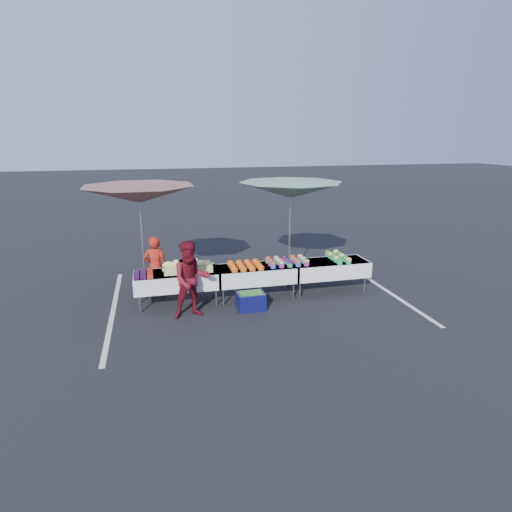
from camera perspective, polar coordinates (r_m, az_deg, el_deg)
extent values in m
plane|color=black|center=(10.07, 0.00, -5.48)|extent=(80.00, 80.00, 0.00)
cube|color=silver|center=(9.87, -18.49, -6.79)|extent=(0.10, 5.00, 0.00)
cube|color=silver|center=(11.22, 16.12, -3.84)|extent=(0.10, 5.00, 0.00)
cube|color=white|center=(9.58, -10.52, -2.25)|extent=(1.80, 0.75, 0.04)
cube|color=white|center=(9.63, -10.47, -3.16)|extent=(1.86, 0.81, 0.36)
cylinder|color=slate|center=(9.49, -15.22, -6.19)|extent=(0.04, 0.04, 0.39)
cylinder|color=slate|center=(10.04, -15.16, -4.95)|extent=(0.04, 0.04, 0.39)
cylinder|color=slate|center=(9.56, -5.32, -5.50)|extent=(0.04, 0.04, 0.39)
cylinder|color=slate|center=(10.10, -5.82, -4.31)|extent=(0.04, 0.04, 0.39)
cube|color=white|center=(9.83, 0.00, -1.51)|extent=(1.80, 0.75, 0.04)
cube|color=white|center=(9.88, 0.00, -2.40)|extent=(1.86, 0.81, 0.36)
cylinder|color=slate|center=(9.58, -4.37, -5.43)|extent=(0.04, 0.04, 0.39)
cylinder|color=slate|center=(10.13, -4.92, -4.24)|extent=(0.04, 0.04, 0.39)
cylinder|color=slate|center=(9.95, 5.01, -4.61)|extent=(0.04, 0.04, 0.39)
cylinder|color=slate|center=(10.48, 3.98, -3.51)|extent=(0.04, 0.04, 0.39)
cube|color=white|center=(10.38, 9.70, -0.79)|extent=(1.80, 0.75, 0.04)
cube|color=white|center=(10.43, 9.66, -1.63)|extent=(1.86, 0.81, 0.36)
cylinder|color=slate|center=(10.00, 5.88, -4.52)|extent=(0.04, 0.04, 0.39)
cylinder|color=slate|center=(10.53, 4.82, -3.44)|extent=(0.04, 0.04, 0.39)
cylinder|color=slate|center=(10.64, 14.26, -3.68)|extent=(0.04, 0.04, 0.39)
cylinder|color=slate|center=(11.14, 12.86, -2.70)|extent=(0.04, 0.04, 0.39)
cube|color=black|center=(9.31, -15.67, -2.75)|extent=(0.12, 0.12, 0.08)
cube|color=black|center=(9.44, -15.64, -2.48)|extent=(0.12, 0.12, 0.08)
cube|color=black|center=(9.57, -15.62, -2.23)|extent=(0.12, 0.12, 0.08)
cube|color=black|center=(9.71, -15.61, -1.97)|extent=(0.12, 0.12, 0.08)
cube|color=black|center=(9.30, -14.80, -2.69)|extent=(0.12, 0.12, 0.08)
cube|color=black|center=(9.44, -14.80, -2.43)|extent=(0.12, 0.12, 0.08)
cube|color=black|center=(9.57, -14.79, -2.17)|extent=(0.12, 0.12, 0.08)
cube|color=black|center=(9.70, -14.78, -1.92)|extent=(0.12, 0.12, 0.08)
cube|color=maroon|center=(9.30, -13.94, -2.64)|extent=(0.12, 0.12, 0.08)
cube|color=maroon|center=(9.43, -13.95, -2.37)|extent=(0.12, 0.12, 0.08)
cube|color=maroon|center=(9.57, -13.95, -2.12)|extent=(0.12, 0.12, 0.08)
cube|color=maroon|center=(9.70, -13.96, -1.87)|extent=(0.12, 0.12, 0.08)
cube|color=#CDDC71|center=(9.62, -9.08, -1.55)|extent=(1.05, 0.55, 0.14)
cylinder|color=#CDDC71|center=(9.78, -7.39, -0.98)|extent=(0.27, 0.09, 0.10)
cylinder|color=#CDDC71|center=(9.61, -11.39, -1.03)|extent=(0.27, 0.14, 0.07)
cylinder|color=#CDDC71|center=(9.48, -8.39, -0.85)|extent=(0.27, 0.14, 0.09)
cylinder|color=#CDDC71|center=(9.62, -11.63, -1.39)|extent=(0.27, 0.15, 0.10)
cylinder|color=#CDDC71|center=(9.53, -10.14, -1.19)|extent=(0.27, 0.15, 0.08)
cylinder|color=#CDDC71|center=(9.62, -9.36, -0.80)|extent=(0.27, 0.10, 0.10)
cylinder|color=#CDDC71|center=(9.50, -9.30, -1.03)|extent=(0.27, 0.07, 0.08)
cylinder|color=#CDDC71|center=(9.41, -9.80, -1.50)|extent=(0.27, 0.14, 0.09)
cylinder|color=#CDDC71|center=(9.77, -10.15, -0.71)|extent=(0.27, 0.12, 0.08)
cylinder|color=#CDDC71|center=(9.74, -6.48, -0.93)|extent=(0.27, 0.16, 0.08)
cylinder|color=#CDDC71|center=(9.54, -10.97, -1.16)|extent=(0.27, 0.11, 0.07)
cylinder|color=#CDDC71|center=(9.38, -9.49, -1.80)|extent=(0.27, 0.10, 0.07)
cylinder|color=#CDDC71|center=(9.73, -8.55, -0.63)|extent=(0.27, 0.12, 0.08)
cylinder|color=#CDDC71|center=(9.36, -11.63, -1.68)|extent=(0.27, 0.15, 0.08)
cylinder|color=#CDDC71|center=(9.60, -11.17, -0.94)|extent=(0.27, 0.10, 0.08)
cylinder|color=#CDDC71|center=(9.56, -7.84, -1.09)|extent=(0.27, 0.16, 0.10)
cylinder|color=#CDDC71|center=(9.49, -10.77, -0.95)|extent=(0.27, 0.12, 0.09)
cylinder|color=#CDDC71|center=(9.38, -7.34, -1.10)|extent=(0.27, 0.09, 0.07)
cylinder|color=#CDDC71|center=(9.44, -6.97, -1.42)|extent=(0.27, 0.10, 0.09)
cylinder|color=#CDDC71|center=(9.49, -7.54, -1.42)|extent=(0.27, 0.12, 0.09)
cube|color=white|center=(9.30, -8.58, -2.43)|extent=(0.30, 0.25, 0.05)
cylinder|color=#D05817|center=(9.44, -2.84, -1.98)|extent=(0.15, 0.15, 0.05)
ellipsoid|color=#ED570D|center=(9.43, -2.85, -1.75)|extent=(0.15, 0.15, 0.08)
cylinder|color=#D05817|center=(9.61, -3.05, -1.66)|extent=(0.15, 0.15, 0.05)
ellipsoid|color=#ED570D|center=(9.60, -3.05, -1.43)|extent=(0.15, 0.15, 0.08)
cylinder|color=#D05817|center=(9.78, -3.24, -1.35)|extent=(0.15, 0.15, 0.05)
ellipsoid|color=#ED570D|center=(9.77, -3.25, -1.13)|extent=(0.15, 0.15, 0.08)
cylinder|color=#D05817|center=(9.95, -3.43, -1.05)|extent=(0.15, 0.15, 0.05)
ellipsoid|color=#ED570D|center=(9.94, -3.44, -0.83)|extent=(0.15, 0.15, 0.08)
cylinder|color=#D05817|center=(9.48, -1.66, -1.90)|extent=(0.15, 0.15, 0.05)
ellipsoid|color=#ED570D|center=(9.47, -1.66, -1.67)|extent=(0.15, 0.15, 0.08)
cylinder|color=#D05817|center=(9.65, -1.88, -1.58)|extent=(0.15, 0.15, 0.05)
ellipsoid|color=#ED570D|center=(9.64, -1.88, -1.35)|extent=(0.15, 0.15, 0.08)
cylinder|color=#D05817|center=(9.82, -2.10, -1.27)|extent=(0.15, 0.15, 0.05)
ellipsoid|color=#ED570D|center=(9.80, -2.10, -1.05)|extent=(0.15, 0.15, 0.08)
cylinder|color=#D05817|center=(9.99, -2.31, -0.97)|extent=(0.15, 0.15, 0.05)
ellipsoid|color=#ED570D|center=(9.97, -2.31, -0.75)|extent=(0.15, 0.15, 0.08)
cylinder|color=#D05817|center=(9.52, -0.48, -1.81)|extent=(0.15, 0.15, 0.05)
ellipsoid|color=#ED570D|center=(9.51, -0.48, -1.58)|extent=(0.15, 0.15, 0.08)
cylinder|color=#D05817|center=(9.69, -0.72, -1.50)|extent=(0.15, 0.15, 0.05)
ellipsoid|color=#ED570D|center=(9.68, -0.72, -1.27)|extent=(0.15, 0.15, 0.08)
cylinder|color=#D05817|center=(9.86, -0.96, -1.19)|extent=(0.15, 0.15, 0.05)
ellipsoid|color=#ED570D|center=(9.84, -0.96, -0.97)|extent=(0.15, 0.15, 0.08)
cylinder|color=#D05817|center=(10.02, -1.19, -0.90)|extent=(0.15, 0.15, 0.05)
ellipsoid|color=#ED570D|center=(10.01, -1.19, -0.68)|extent=(0.15, 0.15, 0.08)
cylinder|color=#D05817|center=(9.57, 0.69, -1.72)|extent=(0.15, 0.15, 0.05)
ellipsoid|color=#ED570D|center=(9.56, 0.69, -1.50)|extent=(0.15, 0.15, 0.08)
cylinder|color=#D05817|center=(9.73, 0.43, -1.41)|extent=(0.15, 0.15, 0.05)
ellipsoid|color=#ED570D|center=(9.72, 0.43, -1.19)|extent=(0.15, 0.15, 0.08)
cylinder|color=#D05817|center=(9.90, 0.17, -1.11)|extent=(0.15, 0.15, 0.05)
ellipsoid|color=#ED570D|center=(9.89, 0.17, -0.89)|extent=(0.15, 0.15, 0.08)
cylinder|color=#D05817|center=(10.07, -0.07, -0.82)|extent=(0.15, 0.15, 0.05)
ellipsoid|color=#ED570D|center=(10.06, -0.07, -0.60)|extent=(0.15, 0.15, 0.08)
cylinder|color=blue|center=(9.69, 2.32, -1.35)|extent=(0.13, 0.13, 0.10)
ellipsoid|color=maroon|center=(9.67, 2.32, -1.01)|extent=(0.14, 0.14, 0.10)
cylinder|color=#9F2270|center=(9.89, 1.97, -0.98)|extent=(0.13, 0.13, 0.10)
ellipsoid|color=maroon|center=(9.88, 1.97, -0.65)|extent=(0.14, 0.14, 0.10)
cylinder|color=#259458|center=(10.10, 1.63, -0.63)|extent=(0.13, 0.13, 0.10)
ellipsoid|color=maroon|center=(10.08, 1.64, -0.30)|extent=(0.14, 0.14, 0.10)
cylinder|color=#9F2270|center=(9.75, 3.45, -1.27)|extent=(0.13, 0.13, 0.10)
ellipsoid|color=tan|center=(9.73, 3.46, -0.93)|extent=(0.14, 0.14, 0.10)
cylinder|color=#259458|center=(9.95, 3.08, -0.90)|extent=(0.13, 0.13, 0.10)
ellipsoid|color=tan|center=(9.93, 3.08, -0.57)|extent=(0.14, 0.14, 0.10)
cylinder|color=blue|center=(10.15, 2.72, -0.55)|extent=(0.13, 0.13, 0.10)
ellipsoid|color=tan|center=(10.13, 2.73, -0.23)|extent=(0.14, 0.14, 0.10)
cylinder|color=#259458|center=(9.80, 4.57, -1.18)|extent=(0.13, 0.13, 0.10)
ellipsoid|color=#2B1230|center=(9.79, 4.58, -0.85)|extent=(0.14, 0.14, 0.10)
cylinder|color=blue|center=(10.00, 4.18, -0.82)|extent=(0.13, 0.13, 0.10)
ellipsoid|color=#2B1230|center=(9.99, 4.18, -0.49)|extent=(0.14, 0.14, 0.10)
cylinder|color=#9F2270|center=(10.20, 3.80, -0.48)|extent=(0.13, 0.13, 0.10)
ellipsoid|color=#2B1230|center=(10.19, 3.81, -0.15)|extent=(0.14, 0.14, 0.10)
cylinder|color=blue|center=(9.87, 5.67, -1.10)|extent=(0.13, 0.13, 0.10)
ellipsoid|color=maroon|center=(9.85, 5.68, -0.76)|extent=(0.14, 0.14, 0.10)
cylinder|color=#9F2270|center=(10.07, 5.26, -0.74)|extent=(0.13, 0.13, 0.10)
ellipsoid|color=maroon|center=(10.05, 5.27, -0.42)|extent=(0.14, 0.14, 0.10)
cylinder|color=#259458|center=(10.26, 4.87, -0.40)|extent=(0.13, 0.13, 0.10)
ellipsoid|color=maroon|center=(10.25, 4.87, -0.08)|extent=(0.14, 0.14, 0.10)
cylinder|color=#9F2270|center=(9.93, 6.76, -1.02)|extent=(0.13, 0.13, 0.10)
ellipsoid|color=tan|center=(9.92, 6.77, -0.68)|extent=(0.14, 0.14, 0.10)
cylinder|color=#259458|center=(10.13, 6.33, -0.66)|extent=(0.13, 0.13, 0.10)
ellipsoid|color=tan|center=(10.11, 6.34, -0.34)|extent=(0.14, 0.14, 0.10)
cylinder|color=blue|center=(10.33, 5.92, -0.33)|extent=(0.13, 0.13, 0.10)
ellipsoid|color=tan|center=(10.31, 5.93, -0.01)|extent=(0.14, 0.14, 0.10)
cylinder|color=#259458|center=(10.18, 11.10, -0.84)|extent=(0.14, 0.14, 0.08)
ellipsoid|color=#1C691D|center=(10.17, 11.12, -0.55)|extent=(0.14, 0.14, 0.11)
cylinder|color=#259458|center=(10.34, 10.69, -0.56)|extent=(0.14, 0.14, 0.08)
ellipsoid|color=tan|center=(10.32, 10.71, -0.27)|extent=(0.14, 0.14, 0.11)
cylinder|color=#259458|center=(10.50, 10.29, -0.29)|extent=(0.14, 0.14, 0.08)
ellipsoid|color=#1C691D|center=(10.48, 10.31, 0.00)|extent=(0.14, 0.14, 0.11)
cylinder|color=#259458|center=(10.65, 9.91, -0.03)|extent=(0.14, 0.14, 0.08)
ellipsoid|color=tan|center=(10.64, 9.92, 0.25)|extent=(0.14, 0.14, 0.11)
cylinder|color=#259458|center=(10.81, 9.53, 0.22)|extent=(0.14, 0.14, 0.08)
ellipsoid|color=#1C691D|center=(10.80, 9.54, 0.51)|extent=(0.14, 0.14, 0.11)
cylinder|color=#259458|center=(10.27, 12.22, -0.76)|extent=(0.14, 0.14, 0.08)
ellipsoid|color=tan|center=(10.26, 12.24, -0.46)|extent=(0.14, 0.14, 0.11)
cylinder|color=#259458|center=(10.43, 11.79, -0.48)|extent=(0.14, 0.14, 0.08)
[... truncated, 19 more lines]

